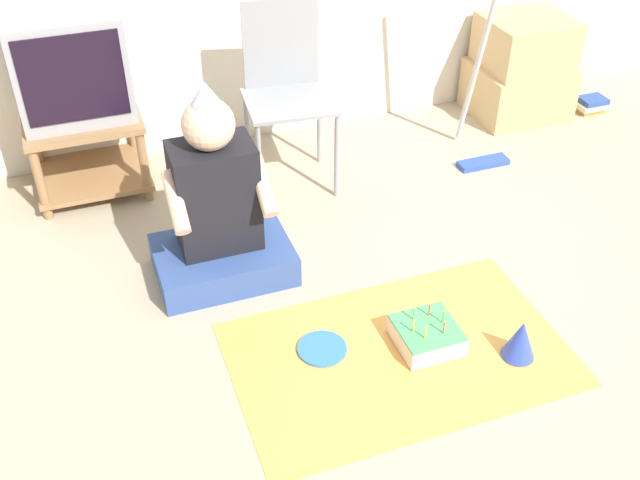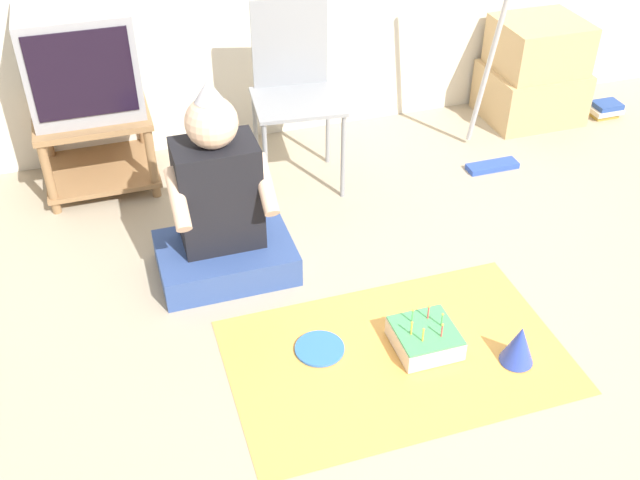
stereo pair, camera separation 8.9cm
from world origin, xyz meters
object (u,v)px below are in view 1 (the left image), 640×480
Objects in this scene: dust_mop at (485,90)px; tv at (70,65)px; cardboard_box_stack at (521,69)px; person_seated at (218,213)px; paper_plate at (322,348)px; party_hat_blue at (521,339)px; birthday_cake at (427,335)px; folding_chair at (286,82)px; book_pile at (591,104)px.

tv is at bearing 167.90° from dust_mop.
cardboard_box_stack is 0.66× the size of person_seated.
dust_mop is 1.75m from paper_plate.
dust_mop is 1.51× the size of person_seated.
party_hat_blue is (-0.60, -1.39, -0.32)m from dust_mop.
birthday_cake is (0.64, -0.73, -0.25)m from person_seated.
dust_mop reaches higher than paper_plate.
folding_chair reaches higher than birthday_cake.
cardboard_box_stack is at bearing 23.49° from person_seated.
tv is at bearing 116.73° from person_seated.
dust_mop is 1.54m from party_hat_blue.
birthday_cake is 1.23× the size of paper_plate.
party_hat_blue is at bearing -52.41° from tv.
birthday_cake is (-1.39, -1.61, -0.23)m from cardboard_box_stack.
cardboard_box_stack is 2.46× the size of birthday_cake.
birthday_cake is at bearing -130.81° from cardboard_box_stack.
tv reaches higher than folding_chair.
party_hat_blue reaches higher than paper_plate.
dust_mop is at bearing -140.70° from cardboard_box_stack.
cardboard_box_stack reaches higher than birthday_cake.
cardboard_box_stack is 2.35m from paper_plate.
paper_plate is (0.70, -1.53, -0.65)m from tv.
book_pile is 0.20× the size of person_seated.
book_pile is at bearing 38.63° from birthday_cake.
party_hat_blue is (-1.53, -1.64, 0.05)m from book_pile.
tv reaches higher than book_pile.
folding_chair is 1.41m from paper_plate.
folding_chair is at bearing 105.01° from party_hat_blue.
tv is 1.01m from folding_chair.
dust_mop is 1.03m from book_pile.
folding_chair reaches higher than party_hat_blue.
book_pile is at bearing 31.37° from paper_plate.
dust_mop is at bearing 53.31° from birthday_cake.
folding_chair is 1.54m from cardboard_box_stack.
dust_mop is at bearing 40.39° from paper_plate.
person_seated is (-0.52, -0.66, -0.23)m from folding_chair.
person_seated is (-2.47, -0.74, 0.26)m from book_pile.
person_seated is 1.32m from party_hat_blue.
party_hat_blue is 0.87× the size of paper_plate.
party_hat_blue is at bearing -121.27° from cardboard_box_stack.
cardboard_box_stack is 0.43× the size of dust_mop.
book_pile is 2.61m from paper_plate.
cardboard_box_stack reaches higher than party_hat_blue.
dust_mop reaches higher than folding_chair.
folding_chair reaches higher than cardboard_box_stack.
tv reaches higher than party_hat_blue.
party_hat_blue is at bearing -74.99° from folding_chair.
person_seated is (-2.02, -0.88, 0.02)m from cardboard_box_stack.
folding_chair is 1.68m from party_hat_blue.
birthday_cake is at bearing -48.88° from person_seated.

